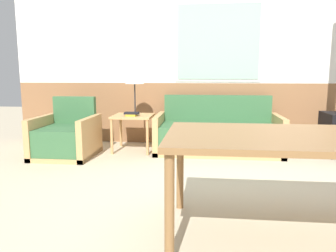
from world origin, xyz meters
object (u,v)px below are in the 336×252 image
armchair (66,138)px  side_table (133,120)px  dining_table (319,144)px  couch (217,135)px  table_lamp (135,80)px

armchair → side_table: 0.98m
side_table → dining_table: (1.81, -2.47, 0.22)m
couch → side_table: couch is taller
couch → armchair: size_ratio=2.20×
side_table → dining_table: size_ratio=0.28×
couch → side_table: bearing=-177.6°
couch → dining_table: size_ratio=0.88×
side_table → dining_table: dining_table is taller
armchair → dining_table: 3.39m
armchair → table_lamp: table_lamp is taller
side_table → table_lamp: bearing=84.0°
armchair → table_lamp: 1.29m
dining_table → side_table: bearing=126.3°
couch → armchair: bearing=-167.1°
table_lamp → armchair: bearing=-148.7°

